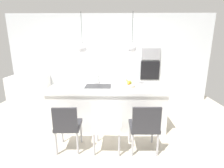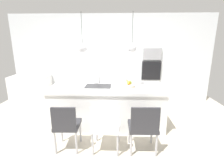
% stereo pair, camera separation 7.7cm
% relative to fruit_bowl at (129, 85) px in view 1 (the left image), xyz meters
% --- Properties ---
extents(floor, '(6.60, 6.60, 0.00)m').
position_rel_fruit_bowl_xyz_m(floor, '(-0.47, 0.05, -0.93)').
color(floor, beige).
rests_on(floor, ground).
extents(back_wall, '(6.00, 0.10, 2.60)m').
position_rel_fruit_bowl_xyz_m(back_wall, '(-0.47, 1.70, 0.37)').
color(back_wall, white).
rests_on(back_wall, ground).
extents(kitchen_island, '(2.45, 1.00, 0.89)m').
position_rel_fruit_bowl_xyz_m(kitchen_island, '(-0.47, 0.05, -0.49)').
color(kitchen_island, white).
rests_on(kitchen_island, ground).
extents(sink_basin, '(0.56, 0.40, 0.02)m').
position_rel_fruit_bowl_xyz_m(sink_basin, '(-0.67, 0.05, -0.05)').
color(sink_basin, '#2D2D30').
rests_on(sink_basin, kitchen_island).
extents(faucet, '(0.02, 0.17, 0.22)m').
position_rel_fruit_bowl_xyz_m(faucet, '(-0.67, 0.26, 0.10)').
color(faucet, silver).
rests_on(faucet, kitchen_island).
extents(fruit_bowl, '(0.26, 0.26, 0.16)m').
position_rel_fruit_bowl_xyz_m(fruit_bowl, '(0.00, 0.00, 0.00)').
color(fruit_bowl, beige).
rests_on(fruit_bowl, kitchen_island).
extents(side_counter, '(1.10, 0.60, 0.83)m').
position_rel_fruit_bowl_xyz_m(side_counter, '(-2.87, 1.33, -0.52)').
color(side_counter, white).
rests_on(side_counter, ground).
extents(microwave, '(0.54, 0.08, 0.34)m').
position_rel_fruit_bowl_xyz_m(microwave, '(0.76, 1.63, 0.53)').
color(microwave, '#9E9EA3').
rests_on(microwave, back_wall).
extents(oven, '(0.56, 0.08, 0.56)m').
position_rel_fruit_bowl_xyz_m(oven, '(0.76, 1.63, 0.03)').
color(oven, black).
rests_on(oven, back_wall).
extents(chair_near, '(0.42, 0.43, 0.84)m').
position_rel_fruit_bowl_xyz_m(chair_near, '(-1.09, -0.92, -0.45)').
color(chair_near, '#333338').
rests_on(chair_near, ground).
extents(chair_middle, '(0.49, 0.47, 0.85)m').
position_rel_fruit_bowl_xyz_m(chair_middle, '(-0.43, -0.93, -0.45)').
color(chair_middle, white).
rests_on(chair_middle, ground).
extents(chair_far, '(0.48, 0.44, 0.86)m').
position_rel_fruit_bowl_xyz_m(chair_far, '(0.19, -0.93, -0.45)').
color(chair_far, '#333338').
rests_on(chair_far, ground).
extents(pendant_light_left, '(0.19, 0.19, 0.79)m').
position_rel_fruit_bowl_xyz_m(pendant_light_left, '(-0.97, 0.05, 0.77)').
color(pendant_light_left, silver).
extents(pendant_light_right, '(0.19, 0.19, 0.79)m').
position_rel_fruit_bowl_xyz_m(pendant_light_right, '(0.04, 0.05, 0.77)').
color(pendant_light_right, silver).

